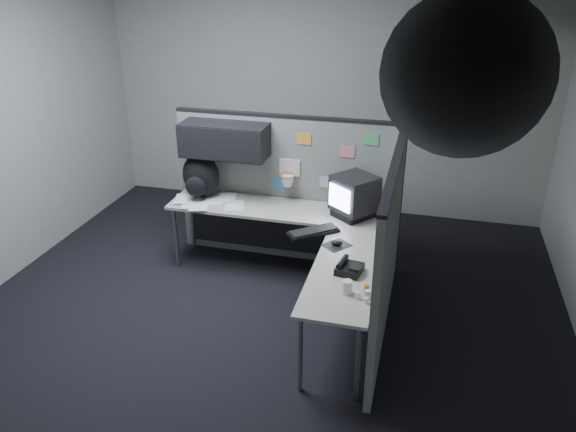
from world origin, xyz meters
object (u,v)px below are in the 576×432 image
(phone, at_px, (349,268))
(backpack, at_px, (200,176))
(keyboard, at_px, (313,232))
(desk, at_px, (295,232))
(monitor, at_px, (354,196))

(phone, height_order, backpack, backpack)
(keyboard, bearing_deg, backpack, 162.65)
(desk, xyz_separation_m, phone, (0.67, -0.82, 0.16))
(monitor, bearing_deg, keyboard, -128.36)
(desk, xyz_separation_m, keyboard, (0.23, -0.21, 0.14))
(monitor, bearing_deg, phone, -89.40)
(desk, bearing_deg, monitor, 27.13)
(keyboard, bearing_deg, phone, -50.01)
(keyboard, xyz_separation_m, backpack, (-1.35, 0.55, 0.22))
(monitor, distance_m, keyboard, 0.60)
(desk, height_order, backpack, backpack)
(keyboard, distance_m, backpack, 1.48)
(desk, bearing_deg, keyboard, -41.86)
(keyboard, relative_size, backpack, 0.98)
(monitor, relative_size, keyboard, 1.08)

